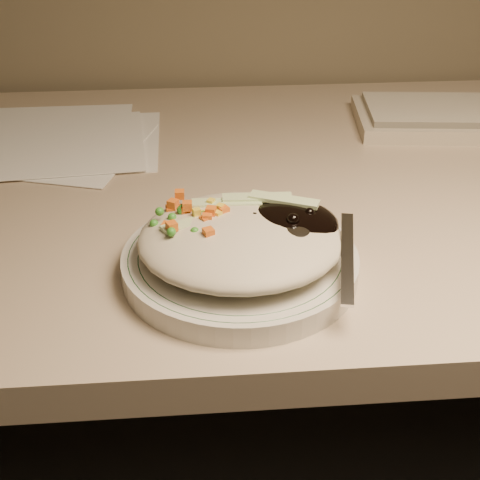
{
  "coord_description": "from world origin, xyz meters",
  "views": [
    {
      "loc": [
        -0.15,
        0.64,
        1.1
      ],
      "look_at": [
        -0.11,
        1.17,
        0.78
      ],
      "focal_mm": 50.0,
      "sensor_mm": 36.0,
      "label": 1
    }
  ],
  "objects": [
    {
      "name": "desk",
      "position": [
        0.0,
        1.38,
        0.54
      ],
      "size": [
        1.4,
        0.7,
        0.74
      ],
      "color": "tan",
      "rests_on": "ground"
    },
    {
      "name": "plate",
      "position": [
        -0.11,
        1.17,
        0.75
      ],
      "size": [
        0.23,
        0.23,
        0.02
      ],
      "primitive_type": "cylinder",
      "color": "beige",
      "rests_on": "desk"
    },
    {
      "name": "meal",
      "position": [
        -0.11,
        1.17,
        0.78
      ],
      "size": [
        0.2,
        0.19,
        0.05
      ],
      "color": "#B9B096",
      "rests_on": "plate"
    },
    {
      "name": "papers",
      "position": [
        -0.37,
        1.51,
        0.74
      ],
      "size": [
        0.35,
        0.29,
        0.0
      ],
      "color": "white",
      "rests_on": "desk"
    },
    {
      "name": "plate_rim",
      "position": [
        -0.11,
        1.17,
        0.76
      ],
      "size": [
        0.21,
        0.21,
        0.0
      ],
      "color": "#144723",
      "rests_on": "plate"
    }
  ]
}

